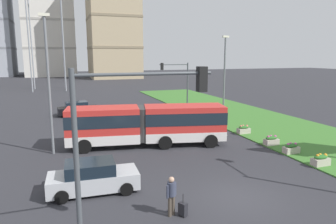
{
  "coord_description": "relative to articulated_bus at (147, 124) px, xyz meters",
  "views": [
    {
      "loc": [
        -7.82,
        -11.84,
        6.71
      ],
      "look_at": [
        0.41,
        11.4,
        2.2
      ],
      "focal_mm": 32.81,
      "sensor_mm": 36.0,
      "label": 1
    }
  ],
  "objects": [
    {
      "name": "ground_plane",
      "position": [
        1.77,
        -9.94,
        -1.65
      ],
      "size": [
        260.0,
        260.0,
        0.0
      ],
      "primitive_type": "plane",
      "color": "#2D2D33"
    },
    {
      "name": "grass_median",
      "position": [
        13.22,
        0.06,
        -1.61
      ],
      "size": [
        10.0,
        70.0,
        0.08
      ],
      "primitive_type": "cube",
      "color": "#3D752D",
      "rests_on": "ground_plane"
    },
    {
      "name": "articulated_bus",
      "position": [
        0.0,
        0.0,
        0.0
      ],
      "size": [
        12.04,
        4.73,
        3.0
      ],
      "color": "red",
      "rests_on": "ground"
    },
    {
      "name": "car_silver_hatch",
      "position": [
        -4.77,
        -6.91,
        -0.9
      ],
      "size": [
        4.48,
        2.2,
        1.58
      ],
      "color": "#B7BABF",
      "rests_on": "ground"
    },
    {
      "name": "car_black_sedan",
      "position": [
        -4.27,
        14.26,
        -0.9
      ],
      "size": [
        4.53,
        2.31,
        1.58
      ],
      "color": "black",
      "rests_on": "ground"
    },
    {
      "name": "pedestrian_crossing",
      "position": [
        -1.88,
        -10.42,
        -0.65
      ],
      "size": [
        0.53,
        0.36,
        1.74
      ],
      "color": "#4C4238",
      "rests_on": "ground"
    },
    {
      "name": "rolling_suitcase",
      "position": [
        -1.43,
        -10.62,
        -1.34
      ],
      "size": [
        0.38,
        0.43,
        0.97
      ],
      "color": "#232328",
      "rests_on": "ground"
    },
    {
      "name": "flower_planter_0",
      "position": [
        8.82,
        -7.94,
        -1.23
      ],
      "size": [
        1.1,
        0.56,
        0.74
      ],
      "color": "#B7AD9E",
      "rests_on": "grass_median"
    },
    {
      "name": "flower_planter_1",
      "position": [
        8.82,
        -5.38,
        -1.23
      ],
      "size": [
        1.1,
        0.56,
        0.74
      ],
      "color": "#B7AD9E",
      "rests_on": "grass_median"
    },
    {
      "name": "flower_planter_2",
      "position": [
        8.82,
        -3.25,
        -1.23
      ],
      "size": [
        1.1,
        0.56,
        0.74
      ],
      "color": "#B7AD9E",
      "rests_on": "grass_median"
    },
    {
      "name": "flower_planter_3",
      "position": [
        8.82,
        0.48,
        -1.23
      ],
      "size": [
        1.1,
        0.56,
        0.74
      ],
      "color": "#B7AD9E",
      "rests_on": "grass_median"
    },
    {
      "name": "traffic_light_near_left",
      "position": [
        -4.35,
        -12.94,
        2.74
      ],
      "size": [
        4.32,
        0.28,
        6.38
      ],
      "color": "#474C51",
      "rests_on": "ground"
    },
    {
      "name": "traffic_light_far_right",
      "position": [
        7.26,
        12.06,
        2.41
      ],
      "size": [
        3.59,
        0.28,
        5.92
      ],
      "color": "#474C51",
      "rests_on": "ground"
    },
    {
      "name": "streetlight_left",
      "position": [
        -6.73,
        0.23,
        3.51
      ],
      "size": [
        0.7,
        0.28,
        9.43
      ],
      "color": "slate",
      "rests_on": "ground"
    },
    {
      "name": "streetlight_median",
      "position": [
        10.72,
        7.4,
        3.2
      ],
      "size": [
        0.7,
        0.28,
        8.82
      ],
      "color": "slate",
      "rests_on": "ground"
    },
    {
      "name": "apartment_tower_centre",
      "position": [
        10.47,
        75.3,
        16.03
      ],
      "size": [
        14.67,
        16.85,
        35.33
      ],
      "color": "tan",
      "rests_on": "ground"
    },
    {
      "name": "transmission_pylon",
      "position": [
        -7.89,
        43.83,
        15.01
      ],
      "size": [
        9.0,
        6.24,
        30.48
      ],
      "color": "gray",
      "rests_on": "ground"
    }
  ]
}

